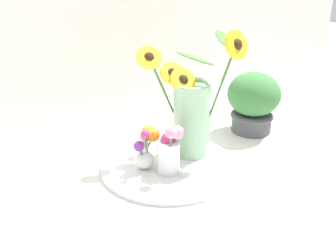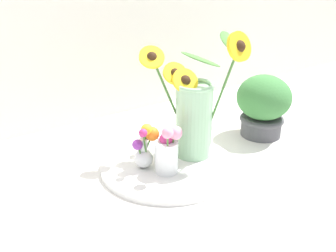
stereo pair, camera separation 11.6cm
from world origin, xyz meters
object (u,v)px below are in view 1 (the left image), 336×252
Objects in this scene: serving_tray at (168,165)px; mason_jar_sunflowers at (192,110)px; vase_bulb_right at (146,147)px; potted_plant at (253,101)px; vase_small_center at (169,151)px.

mason_jar_sunflowers is (0.10, 0.01, 0.15)m from serving_tray.
potted_plant is (0.48, -0.01, 0.03)m from vase_bulb_right.
serving_tray is 0.10m from vase_bulb_right.
potted_plant is at bearing 6.42° from vase_small_center.
potted_plant reaches higher than vase_small_center.
mason_jar_sunflowers is 0.31m from potted_plant.
mason_jar_sunflowers reaches higher than vase_small_center.
mason_jar_sunflowers is 1.80× the size of potted_plant.
vase_small_center is 0.71× the size of potted_plant.
vase_small_center is at bearing -126.41° from serving_tray.
mason_jar_sunflowers is at bearing 20.13° from vase_small_center.
mason_jar_sunflowers reaches higher than potted_plant.
serving_tray is 0.09m from vase_small_center.
serving_tray is 2.61× the size of vase_small_center.
potted_plant is at bearing -1.54° from vase_bulb_right.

